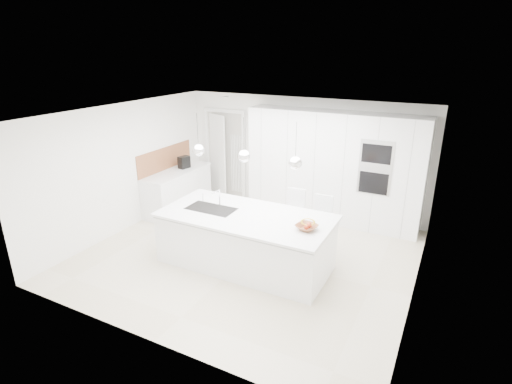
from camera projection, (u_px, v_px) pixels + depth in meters
The scene contains 27 objects.
floor at pixel (248, 255), 7.10m from camera, with size 5.50×5.50×0.00m, color beige.
wall_back at pixel (302, 155), 8.76m from camera, with size 5.50×5.50×0.00m, color white.
wall_left at pixel (125, 168), 7.85m from camera, with size 5.00×5.00×0.00m, color white.
ceiling at pixel (247, 114), 6.24m from camera, with size 5.50×5.50×0.00m, color white.
tall_cabinets at pixel (333, 168), 8.20m from camera, with size 3.60×0.60×2.30m, color white.
oven_stack at pixel (375, 168), 7.49m from camera, with size 0.62×0.04×1.05m, color #A5A5A8, non-canonical shape.
doorway_frame at pixel (225, 155), 9.65m from camera, with size 1.11×0.08×2.13m, color white, non-canonical shape.
hallway_door at pixel (215, 155), 9.72m from camera, with size 0.82×0.04×2.00m, color white.
radiator at pixel (237, 164), 9.56m from camera, with size 0.32×0.04×1.40m, color white, non-canonical shape.
left_base_cabinets at pixel (178, 191), 9.01m from camera, with size 0.60×1.80×0.86m, color white.
left_worktop at pixel (176, 172), 8.85m from camera, with size 0.62×1.82×0.04m, color white.
oak_backsplash at pixel (165, 158), 8.88m from camera, with size 0.02×1.80×0.50m, color #985C37.
island_base at pixel (245, 242), 6.66m from camera, with size 2.80×1.20×0.86m, color white.
island_worktop at pixel (246, 216), 6.54m from camera, with size 2.84×1.40×0.04m, color white.
island_sink at pixel (211, 213), 6.80m from camera, with size 0.84×0.44×0.18m, color #3F3F42, non-canonical shape.
island_tap at pixel (220, 197), 6.87m from camera, with size 0.02×0.02×0.30m, color white.
pendant_left at pixel (199, 150), 6.52m from camera, with size 0.20×0.20×0.20m, color white.
pendant_mid at pixel (244, 156), 6.15m from camera, with size 0.20×0.20×0.20m, color white.
pendant_right at pixel (295, 163), 5.79m from camera, with size 0.20×0.20×0.20m, color white.
fruit_bowl at pixel (307, 227), 5.99m from camera, with size 0.32×0.32×0.08m, color #985C37.
espresso_machine at pixel (184, 162), 9.01m from camera, with size 0.16×0.25×0.27m, color black.
bar_stool_left at pixel (293, 219), 7.28m from camera, with size 0.35×0.49×1.07m, color white, non-canonical shape.
bar_stool_right at pixel (320, 225), 7.05m from camera, with size 0.34×0.48×1.04m, color white, non-canonical shape.
apple_a at pixel (309, 225), 6.00m from camera, with size 0.08×0.08×0.08m, color #B1341A.
apple_b at pixel (309, 225), 5.98m from camera, with size 0.08×0.08×0.08m, color #B1341A.
apple_c at pixel (306, 227), 5.92m from camera, with size 0.07×0.07×0.07m, color #B1341A.
banana_bunch at pixel (308, 222), 5.97m from camera, with size 0.23×0.23×0.03m, color yellow.
Camera 1 is at (2.99, -5.53, 3.48)m, focal length 28.00 mm.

